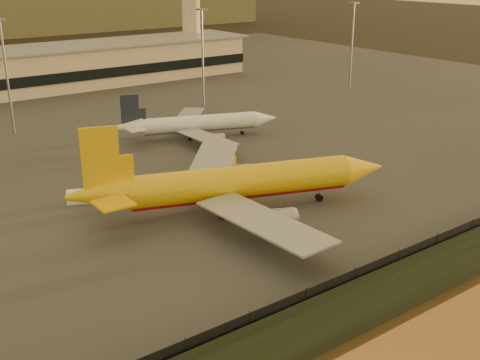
% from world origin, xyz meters
% --- Properties ---
extents(ground, '(900.00, 900.00, 0.00)m').
position_xyz_m(ground, '(0.00, 0.00, 0.00)').
color(ground, black).
rests_on(ground, ground).
extents(embankment, '(320.00, 7.00, 1.40)m').
position_xyz_m(embankment, '(0.00, -17.00, 0.70)').
color(embankment, black).
rests_on(embankment, ground).
extents(tarmac, '(320.00, 220.00, 0.20)m').
position_xyz_m(tarmac, '(0.00, 95.00, 0.10)').
color(tarmac, '#2D2D2D').
rests_on(tarmac, ground).
extents(perimeter_fence, '(300.00, 0.05, 2.20)m').
position_xyz_m(perimeter_fence, '(0.00, -13.00, 1.30)').
color(perimeter_fence, black).
rests_on(perimeter_fence, tarmac).
extents(control_tower, '(11.20, 11.20, 35.50)m').
position_xyz_m(control_tower, '(70.00, 131.00, 21.66)').
color(control_tower, tan).
rests_on(control_tower, tarmac).
extents(apron_light_masts, '(152.20, 12.20, 25.40)m').
position_xyz_m(apron_light_masts, '(15.00, 75.00, 15.70)').
color(apron_light_masts, slate).
rests_on(apron_light_masts, tarmac).
extents(dhl_cargo_jet, '(49.47, 47.03, 15.20)m').
position_xyz_m(dhl_cargo_jet, '(3.96, 14.19, 4.74)').
color(dhl_cargo_jet, '#E0AA0B').
rests_on(dhl_cargo_jet, tarmac).
extents(white_narrowbody_jet, '(35.36, 33.45, 10.53)m').
position_xyz_m(white_narrowbody_jet, '(21.58, 52.55, 3.34)').
color(white_narrowbody_jet, white).
rests_on(white_narrowbody_jet, tarmac).
extents(gse_vehicle_yellow, '(4.04, 2.35, 1.71)m').
position_xyz_m(gse_vehicle_yellow, '(15.65, 33.21, 1.06)').
color(gse_vehicle_yellow, '#E0AA0B').
rests_on(gse_vehicle_yellow, tarmac).
extents(gse_vehicle_white, '(4.90, 3.65, 2.01)m').
position_xyz_m(gse_vehicle_white, '(-14.08, 32.00, 1.21)').
color(gse_vehicle_white, white).
rests_on(gse_vehicle_white, tarmac).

